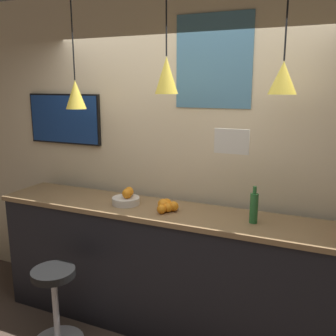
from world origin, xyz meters
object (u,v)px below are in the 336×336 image
Objects in this scene: juice_bottle at (254,207)px; fruit_bowl at (127,198)px; bar_stool at (55,297)px; mounted_tv at (64,119)px.

fruit_bowl is at bearing 179.60° from juice_bottle.
bar_stool is 0.98m from fruit_bowl.
mounted_tv is at bearing 120.58° from bar_stool.
bar_stool is at bearing -59.42° from mounted_tv.
mounted_tv is (-0.88, 0.33, 0.61)m from fruit_bowl.
juice_bottle reaches higher than bar_stool.
fruit_bowl is 1.08m from juice_bottle.
mounted_tv reaches higher than juice_bottle.
mounted_tv reaches higher than bar_stool.
bar_stool is 1.73m from juice_bottle.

